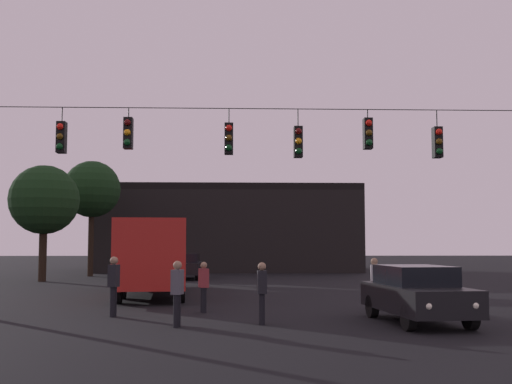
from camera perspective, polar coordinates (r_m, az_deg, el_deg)
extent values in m
plane|color=black|center=(29.23, -0.71, -8.84)|extent=(168.00, 168.00, 0.00)
cylinder|color=black|center=(19.45, -0.01, 7.54)|extent=(16.71, 0.02, 0.02)
cylinder|color=black|center=(20.08, -17.10, 6.68)|extent=(0.03, 0.03, 0.44)
cube|color=black|center=(19.96, -17.15, 4.73)|extent=(0.26, 0.32, 0.95)
sphere|color=red|center=(19.84, -17.27, 5.67)|extent=(0.20, 0.20, 0.20)
sphere|color=#5B3D0C|center=(19.79, -17.29, 4.81)|extent=(0.20, 0.20, 0.20)
sphere|color=#0C4219|center=(19.74, -17.31, 3.95)|extent=(0.20, 0.20, 0.20)
cylinder|color=black|center=(19.67, -11.43, 7.01)|extent=(0.03, 0.03, 0.30)
cube|color=black|center=(19.56, -11.46, 5.21)|extent=(0.26, 0.32, 0.95)
sphere|color=#510A0A|center=(19.44, -11.53, 6.17)|extent=(0.20, 0.20, 0.20)
sphere|color=orange|center=(19.38, -11.54, 5.30)|extent=(0.20, 0.20, 0.20)
sphere|color=#0C4219|center=(19.33, -11.56, 4.43)|extent=(0.20, 0.20, 0.20)
cylinder|color=black|center=(19.39, -2.46, 6.86)|extent=(0.03, 0.03, 0.45)
cube|color=black|center=(19.27, -2.47, 4.82)|extent=(0.26, 0.32, 0.95)
sphere|color=red|center=(19.14, -2.47, 5.79)|extent=(0.20, 0.20, 0.20)
sphere|color=#5B3D0C|center=(19.09, -2.47, 4.90)|extent=(0.20, 0.20, 0.20)
sphere|color=#0C4219|center=(19.04, -2.47, 4.01)|extent=(0.20, 0.20, 0.20)
cylinder|color=black|center=(19.48, 3.81, 6.68)|extent=(0.03, 0.03, 0.54)
cube|color=black|center=(19.35, 3.82, 4.52)|extent=(0.26, 0.32, 0.95)
sphere|color=#510A0A|center=(19.22, 3.87, 5.49)|extent=(0.20, 0.20, 0.20)
sphere|color=orange|center=(19.17, 3.87, 4.61)|extent=(0.20, 0.20, 0.20)
sphere|color=#0C4219|center=(19.13, 3.88, 3.72)|extent=(0.20, 0.20, 0.20)
cylinder|color=black|center=(19.84, 10.03, 6.94)|extent=(0.03, 0.03, 0.27)
cube|color=black|center=(19.73, 10.06, 5.20)|extent=(0.26, 0.32, 0.95)
sphere|color=red|center=(19.61, 10.16, 6.16)|extent=(0.20, 0.20, 0.20)
sphere|color=#5B3D0C|center=(19.55, 10.17, 5.29)|extent=(0.20, 0.20, 0.20)
sphere|color=#0C4219|center=(19.50, 10.18, 4.42)|extent=(0.20, 0.20, 0.20)
cylinder|color=black|center=(20.37, 16.01, 6.37)|extent=(0.03, 0.03, 0.53)
cube|color=black|center=(20.24, 16.05, 4.32)|extent=(0.26, 0.32, 0.95)
sphere|color=red|center=(20.12, 16.19, 5.24)|extent=(0.20, 0.20, 0.20)
sphere|color=#5B3D0C|center=(20.07, 16.21, 4.39)|extent=(0.20, 0.20, 0.20)
sphere|color=#0C4219|center=(20.03, 16.23, 3.55)|extent=(0.20, 0.20, 0.20)
cube|color=#B21E19|center=(27.23, -9.22, -5.40)|extent=(3.54, 11.19, 2.50)
cube|color=black|center=(27.23, -9.21, -4.11)|extent=(3.51, 10.54, 0.70)
cylinder|color=black|center=(31.27, -11.08, -7.56)|extent=(0.37, 1.02, 1.00)
cylinder|color=black|center=(31.21, -6.98, -7.62)|extent=(0.37, 1.02, 1.00)
cylinder|color=black|center=(25.14, -11.97, -8.27)|extent=(0.37, 1.02, 1.00)
cylinder|color=black|center=(25.07, -6.85, -8.35)|extent=(0.37, 1.02, 1.00)
cylinder|color=black|center=(23.17, -12.35, -8.57)|extent=(0.37, 1.02, 1.00)
cylinder|color=black|center=(23.09, -6.79, -8.66)|extent=(0.37, 1.02, 1.00)
cube|color=beige|center=(30.52, -9.02, -4.17)|extent=(2.62, 1.04, 0.56)
cube|color=beige|center=(24.48, -9.40, -4.05)|extent=(2.62, 1.04, 0.56)
cube|color=black|center=(17.57, 14.35, -9.28)|extent=(2.21, 4.45, 0.68)
cube|color=black|center=(17.67, 14.13, -7.31)|extent=(1.80, 2.46, 0.52)
cylinder|color=black|center=(16.63, 18.80, -10.62)|extent=(0.28, 0.66, 0.64)
cylinder|color=black|center=(16.00, 13.63, -10.98)|extent=(0.28, 0.66, 0.64)
cylinder|color=black|center=(19.20, 15.00, -9.88)|extent=(0.28, 0.66, 0.64)
cylinder|color=black|center=(18.66, 10.44, -10.12)|extent=(0.28, 0.66, 0.64)
sphere|color=white|center=(15.89, 19.17, -9.67)|extent=(0.18, 0.18, 0.18)
sphere|color=white|center=(15.42, 15.28, -9.92)|extent=(0.18, 0.18, 0.18)
cube|color=black|center=(38.38, -6.38, -6.84)|extent=(1.82, 4.31, 0.68)
cube|color=black|center=(38.21, -6.39, -5.95)|extent=(1.60, 2.33, 0.52)
cylinder|color=black|center=(39.88, -7.36, -7.24)|extent=(0.22, 0.64, 0.64)
cylinder|color=black|center=(39.75, -5.08, -7.26)|extent=(0.22, 0.64, 0.64)
cylinder|color=black|center=(37.06, -7.80, -7.43)|extent=(0.22, 0.64, 0.64)
cylinder|color=black|center=(36.92, -5.34, -7.46)|extent=(0.22, 0.64, 0.64)
sphere|color=white|center=(40.52, -6.96, -6.72)|extent=(0.18, 0.18, 0.18)
sphere|color=white|center=(40.43, -5.32, -6.74)|extent=(0.18, 0.18, 0.18)
cylinder|color=black|center=(19.81, -4.83, -9.68)|extent=(0.14, 0.14, 0.77)
cylinder|color=black|center=(19.65, -4.70, -9.72)|extent=(0.14, 0.14, 0.77)
cube|color=maroon|center=(19.68, -4.75, -7.75)|extent=(0.35, 0.42, 0.58)
sphere|color=#8C6B51|center=(19.67, -4.74, -6.60)|extent=(0.21, 0.21, 0.21)
cylinder|color=black|center=(16.45, -7.05, -10.57)|extent=(0.14, 0.14, 0.83)
cylinder|color=black|center=(16.30, -7.24, -10.63)|extent=(0.14, 0.14, 0.83)
cube|color=#4C4C56|center=(16.31, -7.12, -8.06)|extent=(0.32, 0.41, 0.62)
sphere|color=#8C6B51|center=(16.29, -7.10, -6.58)|extent=(0.22, 0.22, 0.22)
cylinder|color=black|center=(19.10, -12.67, -9.63)|extent=(0.14, 0.14, 0.86)
cylinder|color=black|center=(18.95, -12.85, -9.66)|extent=(0.14, 0.14, 0.86)
cube|color=black|center=(18.97, -12.72, -7.38)|extent=(0.31, 0.40, 0.64)
sphere|color=#8C6B51|center=(18.96, -12.69, -6.06)|extent=(0.23, 0.23, 0.23)
cylinder|color=black|center=(16.87, 0.52, -10.51)|extent=(0.14, 0.14, 0.80)
cylinder|color=black|center=(16.71, 0.57, -10.56)|extent=(0.14, 0.14, 0.80)
cube|color=black|center=(16.73, 0.54, -8.14)|extent=(0.25, 0.37, 0.60)
sphere|color=#8C6B51|center=(16.71, 0.54, -6.74)|extent=(0.22, 0.22, 0.22)
cylinder|color=black|center=(20.64, 10.67, -9.34)|extent=(0.14, 0.14, 0.82)
cylinder|color=black|center=(20.48, 10.69, -9.37)|extent=(0.14, 0.14, 0.82)
cube|color=silver|center=(20.52, 10.65, -7.35)|extent=(0.30, 0.40, 0.62)
sphere|color=#8C6B51|center=(20.50, 10.63, -6.18)|extent=(0.22, 0.22, 0.22)
cube|color=black|center=(51.26, -2.36, -3.69)|extent=(19.60, 11.81, 6.03)
cube|color=black|center=(51.42, -2.35, -0.05)|extent=(19.60, 11.81, 0.50)
cylinder|color=black|center=(37.62, -18.70, -5.20)|extent=(0.44, 0.44, 3.23)
sphere|color=black|center=(37.70, -18.58, -0.66)|extent=(3.92, 3.92, 3.92)
cylinder|color=black|center=(42.72, -14.69, -4.43)|extent=(0.36, 0.36, 4.40)
sphere|color=black|center=(42.87, -14.59, 0.25)|extent=(3.72, 3.72, 3.72)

